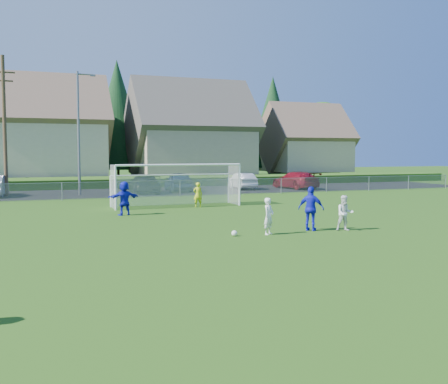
{
  "coord_description": "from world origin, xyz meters",
  "views": [
    {
      "loc": [
        -8.24,
        -13.62,
        3.17
      ],
      "look_at": [
        0.0,
        8.0,
        1.4
      ],
      "focal_mm": 42.0,
      "sensor_mm": 36.0,
      "label": 1
    }
  ],
  "objects_px": {
    "soccer_goal": "(175,178)",
    "player_white_b": "(345,213)",
    "player_white_a": "(269,216)",
    "player_blue_b": "(124,198)",
    "player_blue_a": "(311,209)",
    "car_f": "(242,181)",
    "car_d": "(144,184)",
    "goalkeeper": "(198,195)",
    "car_g": "(295,180)",
    "soccer_ball": "(234,233)",
    "car_e": "(179,182)"
  },
  "relations": [
    {
      "from": "goalkeeper",
      "to": "car_d",
      "type": "relative_size",
      "value": 0.29
    },
    {
      "from": "player_blue_a",
      "to": "car_e",
      "type": "xyz_separation_m",
      "value": [
        0.86,
        22.41,
        -0.11
      ]
    },
    {
      "from": "goalkeeper",
      "to": "car_g",
      "type": "distance_m",
      "value": 17.12
    },
    {
      "from": "player_blue_b",
      "to": "car_g",
      "type": "distance_m",
      "value": 22.18
    },
    {
      "from": "player_blue_b",
      "to": "car_f",
      "type": "height_order",
      "value": "player_blue_b"
    },
    {
      "from": "player_white_a",
      "to": "player_blue_b",
      "type": "xyz_separation_m",
      "value": [
        -4.08,
        8.17,
        0.15
      ]
    },
    {
      "from": "player_blue_a",
      "to": "car_f",
      "type": "height_order",
      "value": "player_blue_a"
    },
    {
      "from": "soccer_ball",
      "to": "goalkeeper",
      "type": "distance_m",
      "value": 10.62
    },
    {
      "from": "player_white_b",
      "to": "player_blue_b",
      "type": "bearing_deg",
      "value": 149.94
    },
    {
      "from": "player_white_a",
      "to": "car_g",
      "type": "distance_m",
      "value": 25.72
    },
    {
      "from": "player_blue_a",
      "to": "car_f",
      "type": "distance_m",
      "value": 24.0
    },
    {
      "from": "soccer_ball",
      "to": "player_white_b",
      "type": "height_order",
      "value": "player_white_b"
    },
    {
      "from": "soccer_goal",
      "to": "player_blue_a",
      "type": "bearing_deg",
      "value": -77.59
    },
    {
      "from": "player_blue_b",
      "to": "car_g",
      "type": "xyz_separation_m",
      "value": [
        17.29,
        13.89,
        -0.12
      ]
    },
    {
      "from": "car_d",
      "to": "car_g",
      "type": "relative_size",
      "value": 0.99
    },
    {
      "from": "player_white_b",
      "to": "car_g",
      "type": "distance_m",
      "value": 24.37
    },
    {
      "from": "player_blue_a",
      "to": "car_g",
      "type": "relative_size",
      "value": 0.35
    },
    {
      "from": "car_g",
      "to": "player_blue_a",
      "type": "bearing_deg",
      "value": 56.1
    },
    {
      "from": "soccer_ball",
      "to": "player_white_a",
      "type": "height_order",
      "value": "player_white_a"
    },
    {
      "from": "car_g",
      "to": "goalkeeper",
      "type": "bearing_deg",
      "value": 35.66
    },
    {
      "from": "car_f",
      "to": "car_g",
      "type": "xyz_separation_m",
      "value": [
        4.46,
        -1.25,
        0.06
      ]
    },
    {
      "from": "player_white_a",
      "to": "goalkeeper",
      "type": "bearing_deg",
      "value": 51.43
    },
    {
      "from": "player_white_a",
      "to": "player_blue_b",
      "type": "distance_m",
      "value": 9.14
    },
    {
      "from": "player_blue_b",
      "to": "car_f",
      "type": "bearing_deg",
      "value": -141.0
    },
    {
      "from": "player_white_a",
      "to": "player_blue_b",
      "type": "relative_size",
      "value": 0.83
    },
    {
      "from": "player_white_a",
      "to": "car_f",
      "type": "relative_size",
      "value": 0.34
    },
    {
      "from": "soccer_ball",
      "to": "soccer_goal",
      "type": "relative_size",
      "value": 0.03
    },
    {
      "from": "car_d",
      "to": "car_e",
      "type": "distance_m",
      "value": 3.04
    },
    {
      "from": "car_d",
      "to": "player_white_b",
      "type": "bearing_deg",
      "value": 103.92
    },
    {
      "from": "soccer_goal",
      "to": "player_white_b",
      "type": "bearing_deg",
      "value": -72.31
    },
    {
      "from": "player_white_a",
      "to": "car_d",
      "type": "bearing_deg",
      "value": 54.67
    },
    {
      "from": "player_white_b",
      "to": "goalkeeper",
      "type": "relative_size",
      "value": 1.0
    },
    {
      "from": "player_white_b",
      "to": "car_d",
      "type": "distance_m",
      "value": 22.43
    },
    {
      "from": "car_g",
      "to": "player_blue_b",
      "type": "bearing_deg",
      "value": 32.05
    },
    {
      "from": "player_white_b",
      "to": "car_f",
      "type": "distance_m",
      "value": 24.14
    },
    {
      "from": "car_e",
      "to": "car_d",
      "type": "bearing_deg",
      "value": 20.31
    },
    {
      "from": "soccer_ball",
      "to": "player_blue_b",
      "type": "distance_m",
      "value": 8.55
    },
    {
      "from": "player_white_a",
      "to": "goalkeeper",
      "type": "relative_size",
      "value": 0.99
    },
    {
      "from": "player_white_a",
      "to": "player_blue_b",
      "type": "bearing_deg",
      "value": 81.03
    },
    {
      "from": "car_g",
      "to": "player_white_a",
      "type": "bearing_deg",
      "value": 52.37
    },
    {
      "from": "goalkeeper",
      "to": "soccer_goal",
      "type": "xyz_separation_m",
      "value": [
        -1.03,
        1.11,
        0.91
      ]
    },
    {
      "from": "car_g",
      "to": "player_white_b",
      "type": "bearing_deg",
      "value": 59.28
    },
    {
      "from": "car_d",
      "to": "car_f",
      "type": "relative_size",
      "value": 1.22
    },
    {
      "from": "goalkeeper",
      "to": "car_d",
      "type": "distance_m",
      "value": 11.47
    },
    {
      "from": "player_blue_b",
      "to": "car_f",
      "type": "relative_size",
      "value": 0.42
    },
    {
      "from": "car_e",
      "to": "car_g",
      "type": "bearing_deg",
      "value": -176.77
    },
    {
      "from": "player_blue_b",
      "to": "soccer_goal",
      "type": "relative_size",
      "value": 0.23
    },
    {
      "from": "goalkeeper",
      "to": "soccer_goal",
      "type": "height_order",
      "value": "soccer_goal"
    },
    {
      "from": "car_g",
      "to": "soccer_goal",
      "type": "relative_size",
      "value": 0.68
    },
    {
      "from": "player_blue_b",
      "to": "soccer_goal",
      "type": "height_order",
      "value": "soccer_goal"
    }
  ]
}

